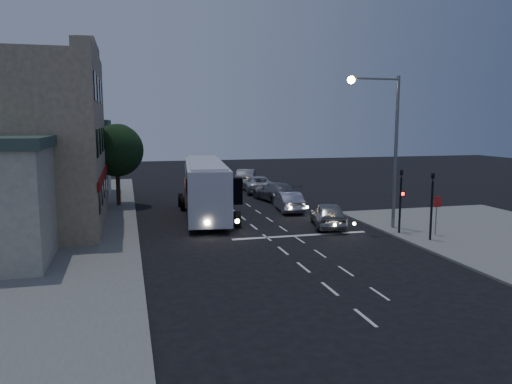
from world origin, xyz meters
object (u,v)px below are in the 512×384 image
object	(u,v)px
regulatory_sign	(437,209)
street_tree	(117,148)
car_extra	(246,177)
traffic_signal_side	(432,198)
streetlight	(386,134)
tour_bus	(205,186)
traffic_signal_main	(401,193)
car_suv	(328,215)
car_sedan_a	(289,201)
car_sedan_b	(275,192)
car_sedan_c	(258,184)

from	to	relation	value
regulatory_sign	street_tree	bearing A→B (deg)	138.92
car_extra	traffic_signal_side	xyz separation A→B (m)	(3.91, -26.56, 1.59)
car_extra	streetlight	xyz separation A→B (m)	(2.95, -23.16, 4.90)
tour_bus	regulatory_sign	bearing A→B (deg)	-33.68
traffic_signal_main	street_tree	xyz separation A→B (m)	(-15.81, 14.25, 2.08)
car_suv	traffic_signal_main	size ratio (longest dim) A/B	1.12
car_extra	traffic_signal_side	size ratio (longest dim) A/B	1.23
car_suv	car_sedan_a	world-z (taller)	car_suv
traffic_signal_main	street_tree	size ratio (longest dim) A/B	0.66
car_sedan_a	streetlight	distance (m)	9.68
traffic_signal_side	regulatory_sign	size ratio (longest dim) A/B	1.86
streetlight	traffic_signal_side	bearing A→B (deg)	-74.30
tour_bus	car_sedan_b	xyz separation A→B (m)	(6.54, 5.00, -1.27)
regulatory_sign	car_sedan_a	bearing A→B (deg)	118.87
car_extra	car_sedan_b	bearing A→B (deg)	107.27
regulatory_sign	street_tree	distance (m)	23.40
car_sedan_b	regulatory_sign	bearing A→B (deg)	98.23
tour_bus	car_suv	world-z (taller)	tour_bus
car_extra	streetlight	size ratio (longest dim) A/B	0.56
car_suv	car_sedan_b	world-z (taller)	car_suv
car_sedan_c	regulatory_sign	size ratio (longest dim) A/B	2.48
tour_bus	regulatory_sign	xyz separation A→B (m)	(11.60, -9.66, -0.45)
streetlight	tour_bus	bearing A→B (deg)	143.17
car_sedan_b	street_tree	world-z (taller)	street_tree
street_tree	traffic_signal_side	bearing A→B (deg)	-44.50
car_sedan_b	traffic_signal_main	distance (m)	14.15
streetlight	car_extra	bearing A→B (deg)	97.27
car_suv	street_tree	size ratio (longest dim) A/B	0.74
traffic_signal_side	streetlight	world-z (taller)	streetlight
tour_bus	streetlight	xyz separation A→B (m)	(9.65, -7.23, 3.68)
car_suv	regulatory_sign	bearing A→B (deg)	154.41
car_extra	street_tree	xyz separation A→B (m)	(-12.60, -10.34, 3.67)
tour_bus	car_sedan_a	bearing A→B (deg)	8.68
streetlight	car_sedan_b	bearing A→B (deg)	104.26
car_sedan_a	car_sedan_b	distance (m)	4.74
tour_bus	car_extra	bearing A→B (deg)	73.33
street_tree	regulatory_sign	bearing A→B (deg)	-41.08
car_sedan_a	traffic_signal_side	world-z (taller)	traffic_signal_side
car_extra	regulatory_sign	size ratio (longest dim) A/B	2.29
car_extra	car_sedan_a	bearing A→B (deg)	105.98
car_sedan_b	car_extra	distance (m)	10.94
car_sedan_a	regulatory_sign	world-z (taller)	regulatory_sign
car_suv	streetlight	size ratio (longest dim) A/B	0.51
traffic_signal_main	regulatory_sign	xyz separation A→B (m)	(1.70, -1.01, -0.82)
car_sedan_c	car_sedan_a	bearing A→B (deg)	94.60
car_sedan_b	regulatory_sign	world-z (taller)	regulatory_sign
car_sedan_a	regulatory_sign	bearing A→B (deg)	125.21
car_sedan_a	car_sedan_b	xyz separation A→B (m)	(0.42, 4.72, 0.06)
car_suv	street_tree	world-z (taller)	street_tree
traffic_signal_main	streetlight	xyz separation A→B (m)	(-0.26, 1.42, 3.31)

